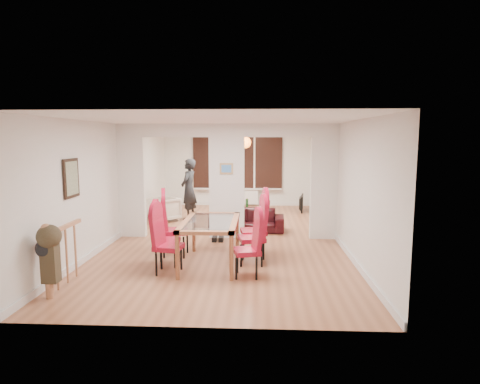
# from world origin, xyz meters

# --- Properties ---
(floor) EXTENTS (5.00, 9.00, 0.01)m
(floor) POSITION_xyz_m (0.00, 0.00, 0.00)
(floor) COLOR #9F6040
(floor) RESTS_ON ground
(room_walls) EXTENTS (5.00, 9.00, 2.60)m
(room_walls) POSITION_xyz_m (0.00, 0.00, 1.30)
(room_walls) COLOR silver
(room_walls) RESTS_ON floor
(divider_wall) EXTENTS (5.00, 0.18, 2.60)m
(divider_wall) POSITION_xyz_m (0.00, 0.00, 1.30)
(divider_wall) COLOR white
(divider_wall) RESTS_ON floor
(bay_window_blinds) EXTENTS (3.00, 0.08, 1.80)m
(bay_window_blinds) POSITION_xyz_m (0.00, 4.44, 1.50)
(bay_window_blinds) COLOR black
(bay_window_blinds) RESTS_ON room_walls
(radiator) EXTENTS (1.40, 0.08, 0.50)m
(radiator) POSITION_xyz_m (0.00, 4.40, 0.30)
(radiator) COLOR white
(radiator) RESTS_ON floor
(pendant_light) EXTENTS (0.36, 0.36, 0.36)m
(pendant_light) POSITION_xyz_m (0.30, 3.30, 2.15)
(pendant_light) COLOR orange
(pendant_light) RESTS_ON room_walls
(stair_newel) EXTENTS (0.40, 1.20, 1.10)m
(stair_newel) POSITION_xyz_m (-2.25, -3.20, 0.55)
(stair_newel) COLOR #AF7550
(stair_newel) RESTS_ON floor
(wall_poster) EXTENTS (0.04, 0.52, 0.67)m
(wall_poster) POSITION_xyz_m (-2.47, -2.40, 1.60)
(wall_poster) COLOR gray
(wall_poster) RESTS_ON room_walls
(pillar_photo) EXTENTS (0.30, 0.03, 0.25)m
(pillar_photo) POSITION_xyz_m (0.00, -0.10, 1.60)
(pillar_photo) COLOR #4C8CD8
(pillar_photo) RESTS_ON divider_wall
(dining_table) EXTENTS (0.98, 1.73, 0.81)m
(dining_table) POSITION_xyz_m (-0.13, -2.04, 0.41)
(dining_table) COLOR #9A5A38
(dining_table) RESTS_ON floor
(dining_chair_la) EXTENTS (0.51, 0.51, 1.07)m
(dining_chair_la) POSITION_xyz_m (-0.78, -2.54, 0.54)
(dining_chair_la) COLOR #A2102A
(dining_chair_la) RESTS_ON floor
(dining_chair_lb) EXTENTS (0.44, 0.44, 1.05)m
(dining_chair_lb) POSITION_xyz_m (-0.90, -2.11, 0.52)
(dining_chair_lb) COLOR #A2102A
(dining_chair_lb) RESTS_ON floor
(dining_chair_lc) EXTENTS (0.55, 0.55, 1.16)m
(dining_chair_lc) POSITION_xyz_m (-0.88, -1.52, 0.58)
(dining_chair_lc) COLOR #A2102A
(dining_chair_lc) RESTS_ON floor
(dining_chair_ra) EXTENTS (0.50, 0.50, 1.02)m
(dining_chair_ra) POSITION_xyz_m (0.54, -2.65, 0.51)
(dining_chair_ra) COLOR #A2102A
(dining_chair_ra) RESTS_ON floor
(dining_chair_rb) EXTENTS (0.54, 0.54, 1.12)m
(dining_chair_rb) POSITION_xyz_m (0.61, -1.97, 0.56)
(dining_chair_rb) COLOR #A2102A
(dining_chair_rb) RESTS_ON floor
(dining_chair_rc) EXTENTS (0.54, 0.54, 1.18)m
(dining_chair_rc) POSITION_xyz_m (0.64, -1.52, 0.59)
(dining_chair_rc) COLOR #A2102A
(dining_chair_rc) RESTS_ON floor
(sofa) EXTENTS (1.86, 0.79, 0.53)m
(sofa) POSITION_xyz_m (0.44, 0.69, 0.27)
(sofa) COLOR black
(sofa) RESTS_ON floor
(armchair) EXTENTS (1.01, 1.02, 0.66)m
(armchair) POSITION_xyz_m (-1.90, 1.72, 0.33)
(armchair) COLOR beige
(armchair) RESTS_ON floor
(person) EXTENTS (0.70, 0.53, 1.71)m
(person) POSITION_xyz_m (-1.24, 2.01, 0.86)
(person) COLOR black
(person) RESTS_ON floor
(television) EXTENTS (0.89, 0.22, 0.51)m
(television) POSITION_xyz_m (2.00, 3.47, 0.25)
(television) COLOR black
(television) RESTS_ON floor
(coffee_table) EXTENTS (1.14, 0.83, 0.24)m
(coffee_table) POSITION_xyz_m (0.30, 2.56, 0.12)
(coffee_table) COLOR black
(coffee_table) RESTS_ON floor
(bottle) EXTENTS (0.07, 0.07, 0.30)m
(bottle) POSITION_xyz_m (0.38, 2.52, 0.39)
(bottle) COLOR #143F19
(bottle) RESTS_ON coffee_table
(bowl) EXTENTS (0.21, 0.21, 0.05)m
(bowl) POSITION_xyz_m (0.21, 2.55, 0.26)
(bowl) COLOR black
(bowl) RESTS_ON coffee_table
(shoes) EXTENTS (0.25, 0.27, 0.10)m
(shoes) POSITION_xyz_m (-0.17, -0.38, 0.05)
(shoes) COLOR black
(shoes) RESTS_ON floor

